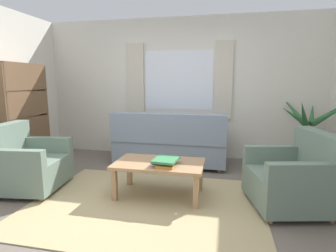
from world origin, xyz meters
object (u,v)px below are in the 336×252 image
armchair_left (26,164)px  coffee_table (159,167)px  book_stack_on_table (166,162)px  couch (170,144)px  armchair_right (294,178)px  potted_plant (307,138)px  bookshelf (25,122)px

armchair_left → coffee_table: armchair_left is taller
coffee_table → book_stack_on_table: (0.10, -0.09, 0.10)m
coffee_table → book_stack_on_table: bearing=-40.3°
couch → book_stack_on_table: size_ratio=5.51×
armchair_right → coffee_table: bearing=-102.3°
armchair_right → book_stack_on_table: size_ratio=2.90×
potted_plant → bookshelf: bearing=-169.7°
couch → coffee_table: bearing=95.6°
armchair_right → armchair_left: bearing=-99.8°
armchair_right → book_stack_on_table: armchair_right is taller
couch → armchair_right: (1.69, -1.29, -0.01)m
armchair_left → coffee_table: 1.79m
couch → book_stack_on_table: bearing=99.5°
bookshelf → couch: bearing=105.7°
armchair_left → coffee_table: (1.78, 0.16, 0.03)m
armchair_right → potted_plant: bearing=147.3°
coffee_table → book_stack_on_table: 0.17m
couch → armchair_left: couch is taller
couch → coffee_table: size_ratio=1.73×
coffee_table → potted_plant: bearing=35.2°
armchair_left → bookshelf: bearing=31.9°
armchair_right → potted_plant: 1.57m
potted_plant → couch: bearing=-175.5°
couch → armchair_left: 2.21m
couch → armchair_left: (-1.65, -1.47, -0.01)m
armchair_right → potted_plant: (0.53, 1.46, 0.18)m
couch → armchair_right: size_ratio=1.90×
armchair_right → couch: bearing=-140.1°
armchair_right → coffee_table: (-1.57, -0.01, 0.03)m
potted_plant → armchair_left: bearing=-157.0°
armchair_left → coffee_table: size_ratio=0.85×
armchair_left → bookshelf: bookshelf is taller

